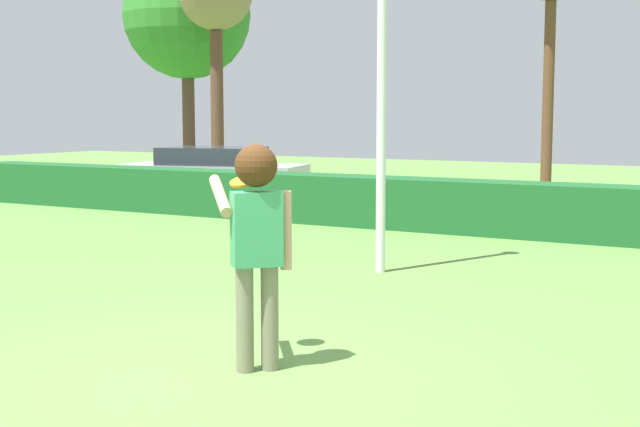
{
  "coord_description": "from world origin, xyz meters",
  "views": [
    {
      "loc": [
        4.02,
        -5.27,
        2.02
      ],
      "look_at": [
        0.26,
        1.36,
        1.15
      ],
      "focal_mm": 49.24,
      "sensor_mm": 36.0,
      "label": 1
    }
  ],
  "objects_px": {
    "frisbee": "(244,181)",
    "bare_elm_tree": "(216,0)",
    "person": "(256,228)",
    "lamppost": "(382,28)",
    "parked_car_silver": "(213,171)",
    "maple_tree": "(187,16)"
  },
  "relations": [
    {
      "from": "lamppost",
      "to": "bare_elm_tree",
      "type": "distance_m",
      "value": 14.67
    },
    {
      "from": "lamppost",
      "to": "person",
      "type": "bearing_deg",
      "value": -76.82
    },
    {
      "from": "lamppost",
      "to": "maple_tree",
      "type": "relative_size",
      "value": 0.79
    },
    {
      "from": "bare_elm_tree",
      "to": "maple_tree",
      "type": "bearing_deg",
      "value": 145.94
    },
    {
      "from": "bare_elm_tree",
      "to": "maple_tree",
      "type": "height_order",
      "value": "maple_tree"
    },
    {
      "from": "maple_tree",
      "to": "lamppost",
      "type": "bearing_deg",
      "value": -43.92
    },
    {
      "from": "person",
      "to": "bare_elm_tree",
      "type": "relative_size",
      "value": 0.28
    },
    {
      "from": "lamppost",
      "to": "maple_tree",
      "type": "height_order",
      "value": "maple_tree"
    },
    {
      "from": "person",
      "to": "parked_car_silver",
      "type": "bearing_deg",
      "value": 127.94
    },
    {
      "from": "frisbee",
      "to": "parked_car_silver",
      "type": "xyz_separation_m",
      "value": [
        -8.0,
        10.37,
        -0.78
      ]
    },
    {
      "from": "parked_car_silver",
      "to": "maple_tree",
      "type": "distance_m",
      "value": 8.64
    },
    {
      "from": "frisbee",
      "to": "lamppost",
      "type": "distance_m",
      "value": 4.43
    },
    {
      "from": "person",
      "to": "bare_elm_tree",
      "type": "bearing_deg",
      "value": 127.09
    },
    {
      "from": "person",
      "to": "bare_elm_tree",
      "type": "height_order",
      "value": "bare_elm_tree"
    },
    {
      "from": "lamppost",
      "to": "frisbee",
      "type": "bearing_deg",
      "value": -80.23
    },
    {
      "from": "lamppost",
      "to": "parked_car_silver",
      "type": "relative_size",
      "value": 1.23
    },
    {
      "from": "person",
      "to": "maple_tree",
      "type": "relative_size",
      "value": 0.26
    },
    {
      "from": "person",
      "to": "lamppost",
      "type": "height_order",
      "value": "lamppost"
    },
    {
      "from": "frisbee",
      "to": "lamppost",
      "type": "relative_size",
      "value": 0.04
    },
    {
      "from": "frisbee",
      "to": "bare_elm_tree",
      "type": "relative_size",
      "value": 0.04
    },
    {
      "from": "parked_car_silver",
      "to": "bare_elm_tree",
      "type": "height_order",
      "value": "bare_elm_tree"
    },
    {
      "from": "frisbee",
      "to": "maple_tree",
      "type": "bearing_deg",
      "value": 129.25
    }
  ]
}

